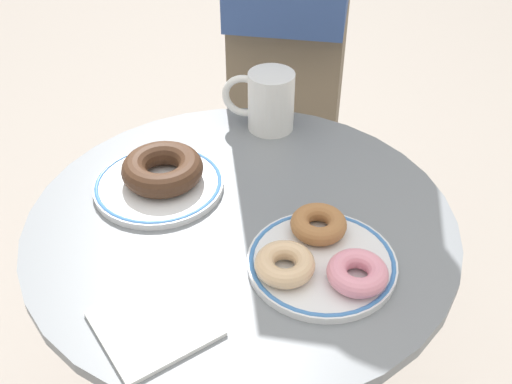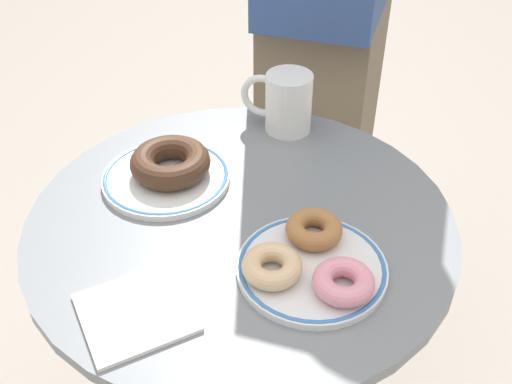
{
  "view_description": "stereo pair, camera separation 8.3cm",
  "coord_description": "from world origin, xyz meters",
  "views": [
    {
      "loc": [
        0.39,
        -0.51,
        1.29
      ],
      "look_at": [
        0.01,
        0.02,
        0.78
      ],
      "focal_mm": 42.19,
      "sensor_mm": 36.0,
      "label": 1
    },
    {
      "loc": [
        0.46,
        -0.45,
        1.29
      ],
      "look_at": [
        0.01,
        0.02,
        0.78
      ],
      "focal_mm": 42.19,
      "sensor_mm": 36.0,
      "label": 2
    }
  ],
  "objects": [
    {
      "name": "donut_pink_frosted",
      "position": [
        0.19,
        -0.02,
        0.77
      ],
      "size": [
        0.08,
        0.08,
        0.03
      ],
      "primitive_type": "torus",
      "rotation": [
        0.0,
        0.0,
        4.78
      ],
      "color": "pink",
      "rests_on": "plate_right"
    },
    {
      "name": "cafe_table",
      "position": [
        0.0,
        0.0,
        0.48
      ],
      "size": [
        0.6,
        0.6,
        0.74
      ],
      "color": "slate",
      "rests_on": "ground"
    },
    {
      "name": "coffee_mug",
      "position": [
        -0.11,
        0.22,
        0.79
      ],
      "size": [
        0.12,
        0.08,
        0.1
      ],
      "color": "white",
      "rests_on": "cafe_table"
    },
    {
      "name": "donut_cinnamon",
      "position": [
        0.11,
        0.03,
        0.77
      ],
      "size": [
        0.09,
        0.09,
        0.03
      ],
      "primitive_type": "torus",
      "rotation": [
        0.0,
        0.0,
        1.34
      ],
      "color": "#A36B3D",
      "rests_on": "plate_right"
    },
    {
      "name": "paper_napkin",
      "position": [
        0.03,
        -0.21,
        0.74
      ],
      "size": [
        0.15,
        0.16,
        0.01
      ],
      "primitive_type": "cube",
      "rotation": [
        0.0,
        0.0,
        -0.35
      ],
      "color": "white",
      "rests_on": "cafe_table"
    },
    {
      "name": "plate_right",
      "position": [
        0.14,
        -0.01,
        0.75
      ],
      "size": [
        0.19,
        0.19,
        0.01
      ],
      "color": "white",
      "rests_on": "cafe_table"
    },
    {
      "name": "plate_left",
      "position": [
        -0.14,
        -0.02,
        0.75
      ],
      "size": [
        0.19,
        0.19,
        0.01
      ],
      "color": "white",
      "rests_on": "cafe_table"
    },
    {
      "name": "person_figure",
      "position": [
        -0.26,
        0.52,
        0.8
      ],
      "size": [
        0.37,
        0.46,
        1.63
      ],
      "color": "brown",
      "rests_on": "ground"
    },
    {
      "name": "donut_chocolate",
      "position": [
        -0.14,
        -0.01,
        0.77
      ],
      "size": [
        0.17,
        0.17,
        0.04
      ],
      "primitive_type": "torus",
      "rotation": [
        0.0,
        0.0,
        3.99
      ],
      "color": "#422819",
      "rests_on": "plate_left"
    },
    {
      "name": "donut_glazed",
      "position": [
        0.11,
        -0.06,
        0.77
      ],
      "size": [
        0.1,
        0.1,
        0.03
      ],
      "primitive_type": "torus",
      "rotation": [
        0.0,
        0.0,
        5.94
      ],
      "color": "#E0B789",
      "rests_on": "plate_right"
    }
  ]
}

